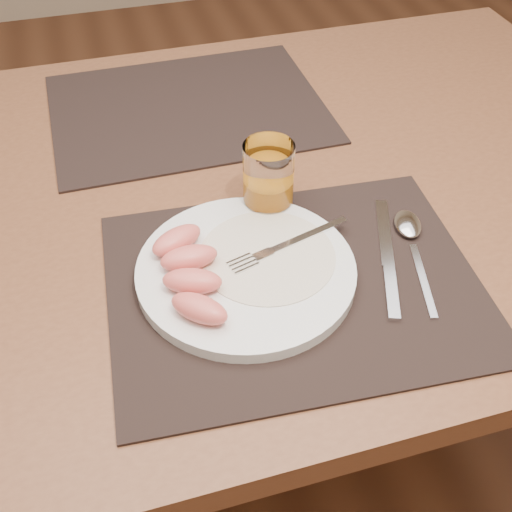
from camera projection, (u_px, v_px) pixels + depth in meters
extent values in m
plane|color=brown|center=(238.00, 449.00, 1.45)|extent=(5.00, 5.00, 0.00)
cube|color=brown|center=(228.00, 195.00, 0.95)|extent=(1.40, 0.90, 0.04)
cylinder|color=brown|center=(437.00, 181.00, 1.59)|extent=(0.06, 0.06, 0.71)
cube|color=black|center=(294.00, 284.00, 0.78)|extent=(0.47, 0.38, 0.00)
cube|color=black|center=(188.00, 108.00, 1.08)|extent=(0.45, 0.35, 0.00)
cylinder|color=white|center=(246.00, 271.00, 0.79)|extent=(0.27, 0.27, 0.02)
cylinder|color=white|center=(267.00, 256.00, 0.79)|extent=(0.17, 0.17, 0.00)
cube|color=silver|center=(309.00, 235.00, 0.82)|extent=(0.11, 0.04, 0.00)
cube|color=silver|center=(263.00, 255.00, 0.79)|extent=(0.03, 0.02, 0.00)
cube|color=silver|center=(243.00, 264.00, 0.78)|extent=(0.04, 0.03, 0.00)
cube|color=silver|center=(384.00, 232.00, 0.85)|extent=(0.06, 0.13, 0.00)
cube|color=silver|center=(391.00, 292.00, 0.77)|extent=(0.04, 0.09, 0.01)
cube|color=silver|center=(423.00, 280.00, 0.78)|extent=(0.04, 0.12, 0.00)
ellipsoid|color=silver|center=(408.00, 224.00, 0.85)|extent=(0.05, 0.06, 0.01)
cylinder|color=white|center=(268.00, 179.00, 0.85)|extent=(0.07, 0.07, 0.10)
cylinder|color=orange|center=(268.00, 194.00, 0.87)|extent=(0.06, 0.06, 0.04)
ellipsoid|color=#E56C5D|center=(199.00, 308.00, 0.71)|extent=(0.07, 0.07, 0.03)
ellipsoid|color=#E56C5D|center=(192.00, 281.00, 0.74)|extent=(0.08, 0.06, 0.03)
ellipsoid|color=#E56C5D|center=(189.00, 258.00, 0.77)|extent=(0.07, 0.03, 0.03)
ellipsoid|color=#E56C5D|center=(177.00, 240.00, 0.80)|extent=(0.08, 0.06, 0.03)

